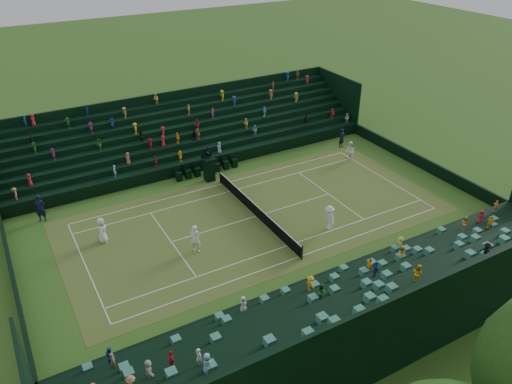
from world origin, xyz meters
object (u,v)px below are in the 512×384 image
(tennis_net, at_px, (256,210))
(player_near_east, at_px, (195,238))
(player_far_east, at_px, (329,218))
(player_far_west, at_px, (350,151))
(umpire_chair, at_px, (209,166))
(player_near_west, at_px, (102,230))

(tennis_net, xyz_separation_m, player_near_east, (1.70, -5.36, 0.45))
(player_near_east, distance_m, player_far_east, 9.13)
(tennis_net, bearing_deg, player_far_west, 108.75)
(player_far_west, xyz_separation_m, player_far_east, (7.69, -8.00, 0.02))
(tennis_net, bearing_deg, player_near_east, -72.41)
(tennis_net, distance_m, umpire_chair, 6.67)
(tennis_net, height_order, player_far_east, player_far_east)
(player_near_west, distance_m, player_far_east, 15.02)
(player_near_west, bearing_deg, player_near_east, -110.68)
(umpire_chair, bearing_deg, tennis_net, 4.94)
(tennis_net, relative_size, player_near_east, 5.95)
(player_near_east, relative_size, player_far_east, 1.10)
(umpire_chair, xyz_separation_m, player_far_east, (10.38, 4.10, -0.37))
(player_far_east, bearing_deg, player_near_east, -99.14)
(player_near_east, bearing_deg, tennis_net, -116.63)
(tennis_net, relative_size, player_far_west, 6.64)
(player_near_west, xyz_separation_m, player_near_east, (3.96, 4.86, 0.09))
(player_near_west, relative_size, player_far_east, 0.99)
(umpire_chair, relative_size, player_near_east, 1.51)
(umpire_chair, distance_m, player_near_west, 10.59)
(tennis_net, height_order, player_far_west, player_far_west)
(player_far_east, bearing_deg, player_far_west, 137.86)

